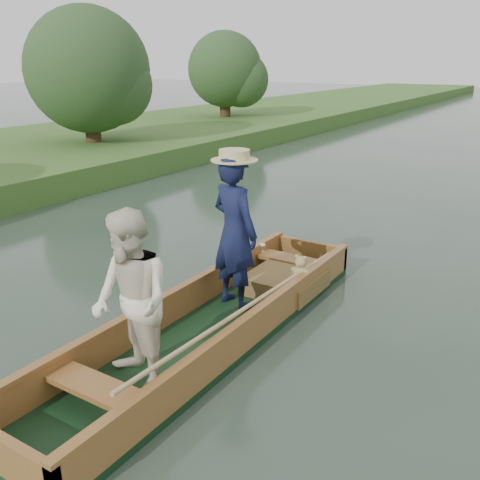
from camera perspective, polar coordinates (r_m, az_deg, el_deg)
The scene contains 3 objects.
ground at distance 5.87m, azimuth -3.19°, elevation -10.43°, with size 120.00×120.00×0.00m, color #283D30.
trees_far at distance 12.62m, azimuth 24.03°, elevation 15.54°, with size 22.59×14.16×4.50m.
punt at distance 5.53m, azimuth -4.08°, elevation -5.31°, with size 1.14×5.00×1.91m.
Camera 1 is at (3.01, -4.15, 2.86)m, focal length 40.00 mm.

